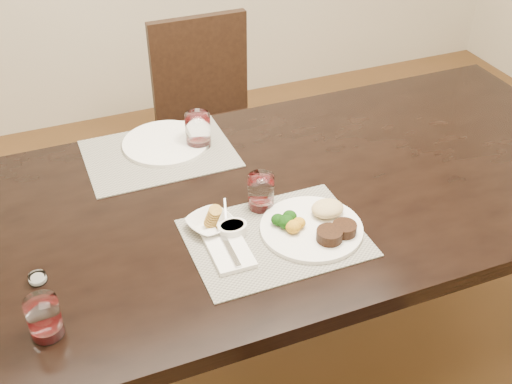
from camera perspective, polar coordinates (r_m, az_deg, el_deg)
name	(u,v)px	position (r m, az deg, el deg)	size (l,w,h in m)	color
ground_plane	(296,351)	(2.42, 3.61, -13.96)	(4.50, 4.50, 0.00)	#4C3318
dining_table	(305,207)	(1.96, 4.34, -1.30)	(2.00, 1.00, 0.75)	black
chair_far	(209,114)	(2.78, -4.18, 6.89)	(0.42, 0.42, 0.90)	black
placemat_near	(276,238)	(1.71, 1.75, -4.09)	(0.46, 0.34, 0.00)	gray
placemat_far	(159,154)	(2.06, -8.60, 3.40)	(0.46, 0.34, 0.00)	gray
dinner_plate	(316,225)	(1.73, 5.39, -2.96)	(0.28, 0.28, 0.05)	white
napkin_fork	(228,248)	(1.66, -2.50, -5.04)	(0.10, 0.18, 0.02)	white
steak_knife	(322,229)	(1.73, 5.90, -3.28)	(0.05, 0.23, 0.01)	silver
cracker_bowl	(210,223)	(1.73, -4.09, -2.78)	(0.15, 0.15, 0.05)	white
sauce_ramekin	(232,229)	(1.71, -2.11, -3.28)	(0.08, 0.12, 0.06)	white
wine_glass_near	(261,193)	(1.78, 0.45, -0.12)	(0.07, 0.07, 0.10)	silver
far_plate	(166,143)	(2.10, -8.04, 4.34)	(0.28, 0.28, 0.01)	white
wine_glass_far	(198,132)	(2.06, -5.17, 5.36)	(0.08, 0.08, 0.11)	silver
wine_glass_side	(45,320)	(1.51, -18.27, -10.73)	(0.07, 0.07, 0.10)	silver
salt_cellar	(38,279)	(1.67, -18.84, -7.29)	(0.04, 0.04, 0.02)	silver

